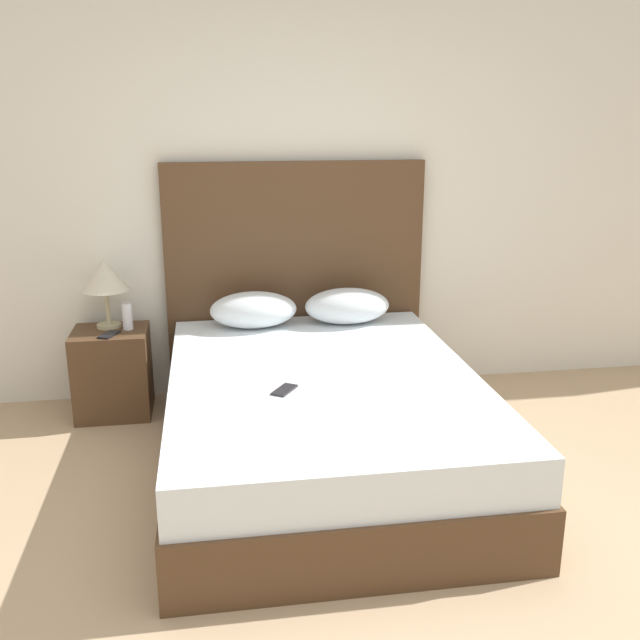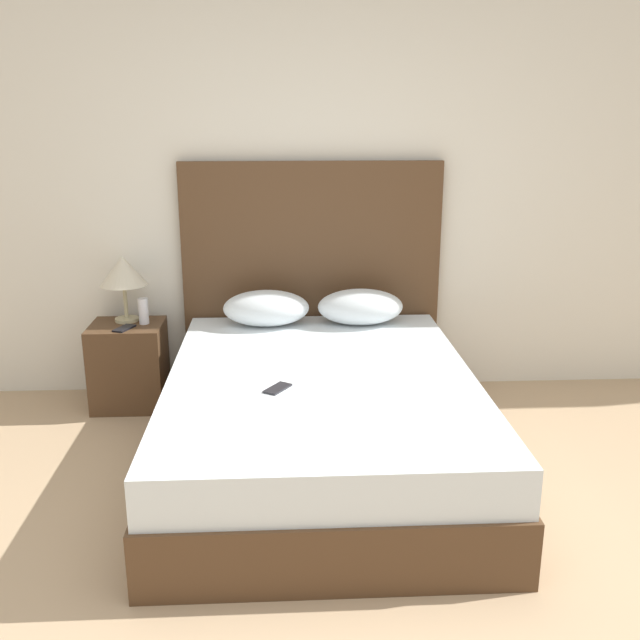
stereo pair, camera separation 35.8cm
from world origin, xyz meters
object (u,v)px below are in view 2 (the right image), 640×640
bed (321,421)px  phone_on_nightstand (124,328)px  nightstand (129,365)px  table_lamp (123,272)px  phone_on_bed (278,388)px

bed → phone_on_nightstand: (-1.13, 0.77, 0.28)m
nightstand → table_lamp: bearing=96.3°
bed → table_lamp: bearing=140.8°
table_lamp → phone_on_bed: bearing=-50.6°
bed → nightstand: size_ratio=4.04×
nightstand → phone_on_nightstand: bearing=-83.7°
phone_on_bed → bed: bearing=42.2°
phone_on_bed → phone_on_nightstand: bearing=133.5°
phone_on_bed → table_lamp: table_lamp is taller
table_lamp → phone_on_nightstand: table_lamp is taller
phone_on_nightstand → table_lamp: bearing=96.3°
bed → table_lamp: size_ratio=5.19×
phone_on_bed → nightstand: 1.43m
bed → phone_on_bed: size_ratio=13.02×
table_lamp → phone_on_nightstand: size_ratio=2.48×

